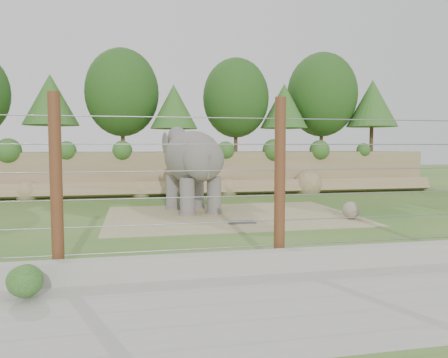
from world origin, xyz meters
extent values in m
plane|color=#346723|center=(0.00, 0.00, 0.00)|extent=(90.00, 90.00, 0.00)
cube|color=olive|center=(0.00, 13.00, 1.25)|extent=(30.00, 4.00, 2.50)
cube|color=olive|center=(0.00, 10.70, 0.35)|extent=(30.00, 1.37, 1.07)
cylinder|color=#3F2B19|center=(-8.00, 12.50, 3.29)|extent=(0.24, 0.24, 1.58)
sphere|color=#1E4714|center=(-8.00, 12.50, 5.42)|extent=(3.60, 3.60, 3.60)
cylinder|color=#3F2B19|center=(-4.00, 13.00, 3.46)|extent=(0.24, 0.24, 1.92)
sphere|color=#1E4714|center=(-4.00, 13.00, 6.07)|extent=(4.40, 4.40, 4.40)
cylinder|color=#3F2B19|center=(-1.00, 11.80, 3.20)|extent=(0.24, 0.24, 1.40)
sphere|color=#1E4714|center=(-1.00, 11.80, 5.10)|extent=(3.20, 3.20, 3.20)
cylinder|color=#3F2B19|center=(3.00, 12.80, 3.41)|extent=(0.24, 0.24, 1.82)
sphere|color=#1E4714|center=(3.00, 12.80, 5.88)|extent=(4.16, 4.16, 4.16)
cylinder|color=#3F2B19|center=(6.00, 12.20, 3.25)|extent=(0.24, 0.24, 1.50)
sphere|color=#1E4714|center=(6.00, 12.20, 5.29)|extent=(3.44, 3.44, 3.44)
cylinder|color=#3F2B19|center=(9.00, 13.20, 3.51)|extent=(0.24, 0.24, 2.03)
sphere|color=#1E4714|center=(9.00, 13.20, 6.27)|extent=(4.64, 4.64, 4.64)
cylinder|color=#3F2B19|center=(12.00, 12.00, 3.32)|extent=(0.24, 0.24, 1.64)
sphere|color=#1E4714|center=(12.00, 12.00, 5.55)|extent=(3.76, 3.76, 3.76)
cube|color=#998D62|center=(0.50, 3.00, 0.01)|extent=(10.00, 7.00, 0.02)
cube|color=#262628|center=(0.51, 1.26, 0.04)|extent=(1.00, 0.60, 0.03)
sphere|color=gray|center=(4.91, 1.23, 0.36)|extent=(0.68, 0.68, 0.68)
cube|color=#9F9E94|center=(0.00, -5.00, 0.25)|extent=(26.00, 0.35, 0.50)
cube|color=#9F9E94|center=(0.00, -7.00, 0.01)|extent=(26.00, 4.00, 0.01)
cylinder|color=brown|center=(-5.00, -4.50, 2.00)|extent=(0.26, 0.26, 4.00)
cylinder|color=brown|center=(0.00, -4.50, 2.00)|extent=(0.26, 0.26, 4.00)
cylinder|color=gray|center=(0.00, -4.50, 0.50)|extent=(20.00, 0.02, 0.02)
cylinder|color=gray|center=(0.00, -4.50, 1.10)|extent=(20.00, 0.02, 0.02)
cylinder|color=gray|center=(0.00, -4.50, 1.70)|extent=(20.00, 0.02, 0.02)
cylinder|color=gray|center=(0.00, -4.50, 2.30)|extent=(20.00, 0.02, 0.02)
cylinder|color=gray|center=(0.00, -4.50, 2.90)|extent=(20.00, 0.02, 0.02)
cylinder|color=gray|center=(0.00, -4.50, 3.50)|extent=(20.00, 0.02, 0.02)
sphere|color=#20601E|center=(-5.47, -5.80, 0.32)|extent=(0.63, 0.63, 0.63)
camera|label=1|loc=(-3.37, -14.28, 2.86)|focal=35.00mm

